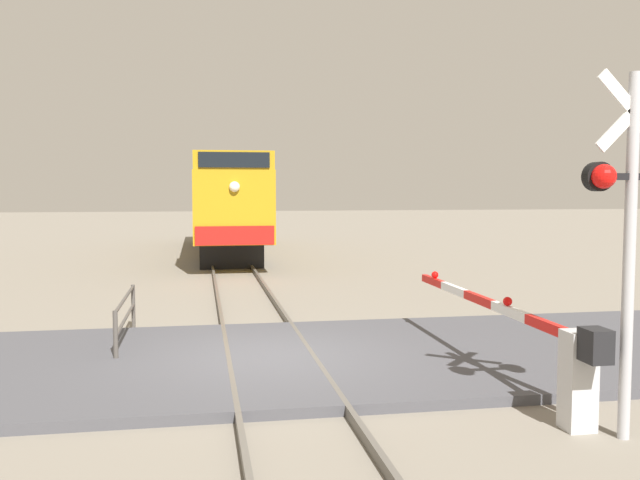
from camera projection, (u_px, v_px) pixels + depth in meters
ground_plane at (271, 364)px, 11.61m from camera, size 160.00×160.00×0.00m
rail_track_left at (229, 362)px, 11.48m from camera, size 0.08×80.00×0.15m
rail_track_right at (313, 358)px, 11.73m from camera, size 0.08×80.00×0.15m
road_surface at (271, 360)px, 11.61m from camera, size 36.00×5.68×0.15m
locomotive at (226, 206)px, 30.94m from camera, size 2.80×16.85×4.26m
crossing_signal at (632, 210)px, 7.94m from camera, size 1.18×0.33×4.34m
crossing_gate at (544, 346)px, 9.26m from camera, size 0.36×6.41×1.35m
guard_railing at (125, 313)px, 12.94m from camera, size 0.08×3.20×0.95m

